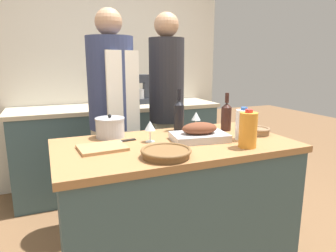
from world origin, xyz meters
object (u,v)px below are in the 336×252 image
object	(u,v)px
wine_bottle_dark	(179,114)
cutting_board	(102,148)
milk_jug	(243,125)
condiment_bottle_extra	(162,94)
roasting_pan	(199,133)
stand_mixer	(141,92)
stock_pot	(110,127)
mixing_bowl	(258,131)
condiment_bottle_tall	(106,98)
juice_jug	(248,130)
wine_glass_left	(150,126)
wicker_basket	(166,153)
person_cook_aproned	(112,112)
knife_chef	(119,142)
wine_bottle_green	(226,116)
wine_glass_right	(196,117)
person_cook_guest	(167,105)

from	to	relation	value
wine_bottle_dark	cutting_board	bearing A→B (deg)	-156.02
cutting_board	milk_jug	xyz separation A→B (m)	(0.87, -0.12, 0.09)
wine_bottle_dark	condiment_bottle_extra	world-z (taller)	wine_bottle_dark
roasting_pan	milk_jug	size ratio (longest dim) A/B	1.80
roasting_pan	stand_mixer	distance (m)	1.60
stock_pot	mixing_bowl	distance (m)	0.99
roasting_pan	cutting_board	distance (m)	0.60
condiment_bottle_tall	roasting_pan	bearing A→B (deg)	-81.04
juice_jug	wine_glass_left	distance (m)	0.58
wicker_basket	person_cook_aproned	bearing A→B (deg)	93.23
juice_jug	wine_glass_left	world-z (taller)	juice_jug
knife_chef	wicker_basket	bearing A→B (deg)	-67.28
cutting_board	wine_bottle_green	distance (m)	0.93
cutting_board	wine_glass_left	size ratio (longest dim) A/B	2.06
wine_glass_right	knife_chef	world-z (taller)	wine_glass_right
mixing_bowl	wine_bottle_green	xyz separation A→B (m)	(-0.13, 0.19, 0.08)
wine_glass_right	milk_jug	bearing A→B (deg)	-63.32
stock_pot	person_cook_aproned	xyz separation A→B (m)	(0.12, 0.49, 0.02)
cutting_board	wine_bottle_dark	distance (m)	0.66
wine_glass_right	knife_chef	xyz separation A→B (m)	(-0.58, -0.09, -0.10)
condiment_bottle_tall	condiment_bottle_extra	world-z (taller)	condiment_bottle_extra
cutting_board	knife_chef	size ratio (longest dim) A/B	1.13
wine_glass_left	person_cook_guest	bearing A→B (deg)	61.13
juice_jug	wine_bottle_dark	distance (m)	0.58
condiment_bottle_extra	stock_pot	bearing A→B (deg)	-123.52
stock_pot	wine_bottle_green	world-z (taller)	wine_bottle_green
knife_chef	stand_mixer	size ratio (longest dim) A/B	0.75
wine_bottle_dark	person_cook_guest	world-z (taller)	person_cook_guest
roasting_pan	juice_jug	xyz separation A→B (m)	(0.18, -0.24, 0.06)
stock_pot	wine_glass_left	bearing A→B (deg)	-45.32
mixing_bowl	stand_mixer	distance (m)	1.65
roasting_pan	knife_chef	size ratio (longest dim) A/B	1.54
roasting_pan	juice_jug	size ratio (longest dim) A/B	1.68
wine_glass_left	knife_chef	bearing A→B (deg)	160.54
person_cook_aproned	knife_chef	bearing A→B (deg)	-118.69
wine_bottle_dark	person_cook_guest	xyz separation A→B (m)	(0.13, 0.55, -0.01)
person_cook_aproned	wine_glass_right	bearing A→B (deg)	-67.94
milk_jug	wicker_basket	bearing A→B (deg)	-165.93
stock_pot	condiment_bottle_tall	world-z (taller)	condiment_bottle_tall
person_cook_guest	wine_bottle_green	bearing A→B (deg)	-66.18
mixing_bowl	condiment_bottle_tall	world-z (taller)	condiment_bottle_tall
wicker_basket	stock_pot	distance (m)	0.56
wicker_basket	stock_pot	size ratio (longest dim) A/B	1.40
juice_jug	stand_mixer	xyz separation A→B (m)	(-0.06, 1.83, 0.05)
roasting_pan	wine_glass_left	size ratio (longest dim) A/B	2.82
wicker_basket	person_cook_aproned	world-z (taller)	person_cook_aproned
wine_glass_right	person_cook_guest	world-z (taller)	person_cook_guest
wine_bottle_dark	mixing_bowl	bearing A→B (deg)	-36.41
mixing_bowl	person_cook_guest	distance (m)	0.94
wine_glass_right	stand_mixer	distance (m)	1.34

